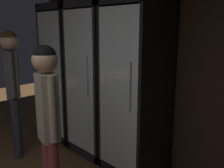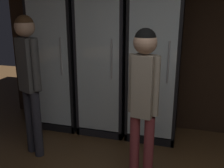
{
  "view_description": "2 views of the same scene",
  "coord_description": "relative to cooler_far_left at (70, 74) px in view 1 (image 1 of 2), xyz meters",
  "views": [
    {
      "loc": [
        1.27,
        0.51,
        1.72
      ],
      "look_at": [
        -0.67,
        2.35,
        1.11
      ],
      "focal_mm": 40.69,
      "sensor_mm": 36.0,
      "label": 1
    },
    {
      "loc": [
        -0.21,
        -0.73,
        1.74
      ],
      "look_at": [
        -1.16,
        2.58,
        0.73
      ],
      "focal_mm": 41.79,
      "sensor_mm": 36.0,
      "label": 2
    }
  ],
  "objects": [
    {
      "name": "cooler_far_left",
      "position": [
        0.0,
        0.0,
        0.0
      ],
      "size": [
        0.65,
        0.64,
        2.04
      ],
      "color": "black",
      "rests_on": "ground"
    },
    {
      "name": "shopper_far",
      "position": [
        1.44,
        -1.21,
        0.0
      ],
      "size": [
        0.29,
        0.21,
        1.58
      ],
      "color": "brown",
      "rests_on": "ground"
    },
    {
      "name": "cooler_left",
      "position": [
        0.7,
        -0.0,
        -0.0
      ],
      "size": [
        0.65,
        0.64,
        2.04
      ],
      "color": "black",
      "rests_on": "ground"
    },
    {
      "name": "shopper_near",
      "position": [
        0.08,
        -0.94,
        0.05
      ],
      "size": [
        0.33,
        0.24,
        1.67
      ],
      "color": "#2D2D38",
      "rests_on": "ground"
    },
    {
      "name": "cooler_center",
      "position": [
        1.39,
        -0.0,
        0.0
      ],
      "size": [
        0.65,
        0.64,
        2.04
      ],
      "color": "black",
      "rests_on": "ground"
    },
    {
      "name": "wall_back",
      "position": [
        1.99,
        0.31,
        0.4
      ],
      "size": [
        6.0,
        0.06,
        2.8
      ],
      "primitive_type": "cube",
      "color": "black",
      "rests_on": "ground"
    }
  ]
}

